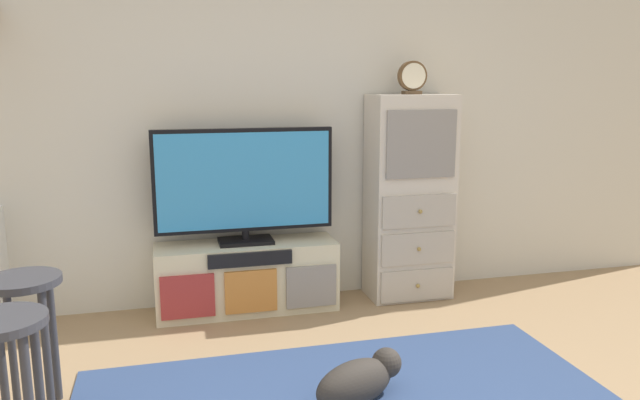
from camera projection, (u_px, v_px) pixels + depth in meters
The scene contains 8 objects.
back_wall at pixel (281, 107), 4.22m from camera, with size 6.40×0.12×2.70m, color beige.
media_console at pixel (247, 277), 4.11m from camera, with size 1.20×0.38×0.47m.
television at pixel (244, 183), 4.01m from camera, with size 1.18×0.22×0.76m.
side_cabinet at pixel (410, 198), 4.31m from camera, with size 0.58×0.38×1.44m.
desk_clock at pixel (412, 78), 4.13m from camera, with size 0.20×0.08×0.22m.
bar_stool_near at pixel (4, 358), 2.32m from camera, with size 0.34×0.34×0.66m.
bar_stool_far at pixel (25, 312), 2.79m from camera, with size 0.34×0.34×0.66m.
dog at pixel (359, 381), 2.94m from camera, with size 0.51×0.36×0.23m.
Camera 1 is at (-0.80, -1.74, 1.53)m, focal length 34.34 mm.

